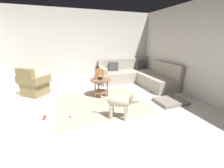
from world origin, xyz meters
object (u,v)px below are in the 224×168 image
(sectional_couch, at_px, (137,76))
(dog_toy_ball, at_px, (71,115))
(torus_sculpture, at_px, (100,74))
(dog_toy_rope, at_px, (44,118))
(armchair, at_px, (33,85))
(dog_bed_mat, at_px, (171,101))
(dog, at_px, (121,103))
(side_table, at_px, (100,83))

(sectional_couch, height_order, dog_toy_ball, sectional_couch)
(torus_sculpture, bearing_deg, dog_toy_rope, -151.31)
(torus_sculpture, height_order, dog_toy_rope, torus_sculpture)
(armchair, xyz_separation_m, dog_toy_rope, (0.41, -1.60, -0.30))
(torus_sculpture, bearing_deg, dog_bed_mat, -33.20)
(dog_bed_mat, relative_size, dog_toy_rope, 5.25)
(sectional_couch, height_order, torus_sculpture, sectional_couch)
(dog_toy_ball, bearing_deg, dog, -22.17)
(side_table, bearing_deg, dog_bed_mat, -33.20)
(armchair, xyz_separation_m, dog, (1.99, -2.16, 0.05))
(torus_sculpture, relative_size, dog, 0.44)
(sectional_couch, bearing_deg, side_table, -153.85)
(dog_bed_mat, xyz_separation_m, dog_toy_ball, (-2.64, 0.14, 0.00))
(side_table, bearing_deg, dog_toy_rope, -151.31)
(armchair, xyz_separation_m, side_table, (1.92, -0.78, 0.09))
(dog, bearing_deg, side_table, -144.96)
(sectional_couch, relative_size, dog, 3.01)
(armchair, bearing_deg, side_table, 17.72)
(dog_bed_mat, distance_m, dog_toy_ball, 2.64)
(side_table, bearing_deg, armchair, 157.90)
(dog_bed_mat, distance_m, dog_toy_rope, 3.21)
(dog_toy_ball, height_order, dog_toy_rope, dog_toy_ball)
(dog, relative_size, dog_toy_ball, 7.66)
(sectional_couch, xyz_separation_m, dog, (-1.62, -2.22, 0.09))
(armchair, distance_m, side_table, 2.07)
(dog_bed_mat, height_order, dog_toy_ball, dog_toy_ball)
(torus_sculpture, relative_size, dog_bed_mat, 0.41)
(armchair, relative_size, side_table, 1.66)
(dog, distance_m, dog_toy_rope, 1.72)
(armchair, bearing_deg, dog_toy_rope, -35.94)
(armchair, distance_m, dog_toy_ball, 2.02)
(dog_bed_mat, bearing_deg, dog_toy_rope, 174.96)
(sectional_couch, relative_size, dog_toy_ball, 23.06)
(sectional_couch, bearing_deg, dog_toy_rope, -152.64)
(dog_toy_ball, bearing_deg, dog_bed_mat, -3.00)
(sectional_couch, height_order, armchair, same)
(sectional_couch, bearing_deg, dog, -126.14)
(armchair, xyz_separation_m, dog_bed_mat, (3.61, -1.89, -0.28))
(dog_bed_mat, bearing_deg, sectional_couch, 89.84)
(side_table, distance_m, dog_toy_rope, 1.76)
(sectional_couch, height_order, side_table, sectional_couch)
(side_table, height_order, dog_bed_mat, side_table)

